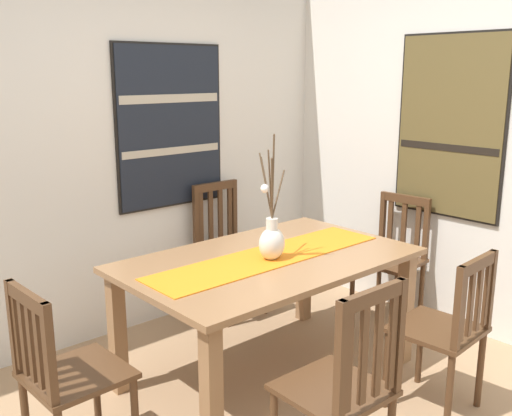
{
  "coord_description": "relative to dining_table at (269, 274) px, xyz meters",
  "views": [
    {
      "loc": [
        -1.85,
        -1.68,
        1.79
      ],
      "look_at": [
        0.32,
        0.76,
        1.02
      ],
      "focal_mm": 40.67,
      "sensor_mm": 36.0,
      "label": 1
    }
  ],
  "objects": [
    {
      "name": "chair_4",
      "position": [
        0.43,
        0.93,
        -0.14
      ],
      "size": [
        0.43,
        0.43,
        0.98
      ],
      "color": "#4C301C",
      "rests_on": "ground_plane"
    },
    {
      "name": "chair_1",
      "position": [
        -1.26,
        -0.02,
        -0.16
      ],
      "size": [
        0.43,
        0.43,
        0.91
      ],
      "color": "#4C301C",
      "rests_on": "ground_plane"
    },
    {
      "name": "wall_back",
      "position": [
        -0.32,
        1.21,
        0.71
      ],
      "size": [
        6.4,
        0.12,
        2.7
      ],
      "primitive_type": "cube",
      "color": "silver",
      "rests_on": "ground_plane"
    },
    {
      "name": "painting_on_side_wall",
      "position": [
        1.47,
        -0.24,
        0.78
      ],
      "size": [
        0.05,
        0.8,
        1.25
      ],
      "color": "black"
    },
    {
      "name": "centerpiece_vase",
      "position": [
        -0.02,
        -0.05,
        0.23
      ],
      "size": [
        0.19,
        0.24,
        0.72
      ],
      "color": "silver",
      "rests_on": "dining_table"
    },
    {
      "name": "table_runner",
      "position": [
        0.0,
        0.0,
        0.11
      ],
      "size": [
        1.54,
        0.36,
        0.01
      ],
      "primitive_type": "cube",
      "color": "orange",
      "rests_on": "dining_table"
    },
    {
      "name": "dining_table",
      "position": [
        0.0,
        0.0,
        0.0
      ],
      "size": [
        1.67,
        1.03,
        0.75
      ],
      "color": "#8E6642",
      "rests_on": "ground_plane"
    },
    {
      "name": "chair_2",
      "position": [
        -0.43,
        -0.93,
        -0.14
      ],
      "size": [
        0.43,
        0.43,
        0.97
      ],
      "color": "#4C301C",
      "rests_on": "ground_plane"
    },
    {
      "name": "chair_3",
      "position": [
        1.24,
        0.01,
        -0.16
      ],
      "size": [
        0.45,
        0.45,
        0.91
      ],
      "color": "#4C301C",
      "rests_on": "ground_plane"
    },
    {
      "name": "chair_0",
      "position": [
        0.44,
        -0.9,
        -0.16
      ],
      "size": [
        0.45,
        0.45,
        0.9
      ],
      "color": "#4C301C",
      "rests_on": "ground_plane"
    },
    {
      "name": "painting_on_back_wall",
      "position": [
        0.11,
        1.15,
        0.77
      ],
      "size": [
        0.87,
        0.05,
        1.14
      ],
      "color": "black"
    }
  ]
}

